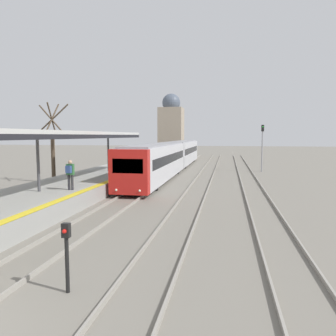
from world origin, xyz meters
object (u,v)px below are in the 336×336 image
(train_near, at_px, (172,155))
(signal_post_near, at_px, (67,250))
(person_on_platform, at_px, (70,172))
(signal_mast_far, at_px, (262,142))

(train_near, bearing_deg, signal_post_near, -85.75)
(signal_post_near, bearing_deg, person_on_platform, 116.35)
(person_on_platform, distance_m, signal_mast_far, 23.33)
(person_on_platform, xyz_separation_m, signal_post_near, (4.67, -9.42, -0.80))
(person_on_platform, relative_size, signal_mast_far, 0.33)
(train_near, height_order, signal_mast_far, signal_mast_far)
(person_on_platform, distance_m, signal_post_near, 10.54)
(train_near, bearing_deg, person_on_platform, -97.66)
(signal_post_near, height_order, signal_mast_far, signal_mast_far)
(person_on_platform, xyz_separation_m, train_near, (2.55, 18.99, -0.13))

